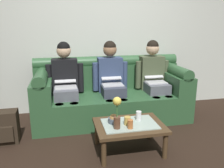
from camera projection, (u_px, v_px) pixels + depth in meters
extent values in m
plane|color=black|center=(132.00, 156.00, 2.70)|extent=(14.00, 14.00, 0.00)
cube|color=silver|center=(105.00, 25.00, 3.94)|extent=(6.00, 0.12, 2.90)
cube|color=#2D5633|center=(112.00, 106.00, 3.69)|extent=(2.35, 0.88, 0.42)
cube|color=#2D5633|center=(108.00, 77.00, 3.89)|extent=(2.35, 0.22, 0.40)
cylinder|color=#2D5633|center=(108.00, 61.00, 3.83)|extent=(2.35, 0.18, 0.18)
cube|color=#2D5633|center=(42.00, 89.00, 3.39)|extent=(0.28, 0.88, 0.28)
cylinder|color=#2D5633|center=(41.00, 77.00, 3.34)|extent=(0.18, 0.88, 0.18)
cube|color=#2D5633|center=(174.00, 82.00, 3.81)|extent=(0.28, 0.88, 0.28)
cylinder|color=#2D5633|center=(175.00, 70.00, 3.76)|extent=(0.18, 0.88, 0.18)
cube|color=#595B66|center=(66.00, 93.00, 3.42)|extent=(0.34, 0.40, 0.15)
cylinder|color=#595B66|center=(60.00, 119.00, 3.22)|extent=(0.12, 0.12, 0.42)
cylinder|color=#595B66|center=(75.00, 117.00, 3.26)|extent=(0.12, 0.12, 0.42)
cube|color=black|center=(65.00, 76.00, 3.59)|extent=(0.38, 0.22, 0.54)
cylinder|color=black|center=(49.00, 79.00, 3.51)|extent=(0.09, 0.09, 0.44)
cylinder|color=black|center=(81.00, 78.00, 3.61)|extent=(0.09, 0.09, 0.44)
sphere|color=tan|center=(64.00, 51.00, 3.47)|extent=(0.21, 0.21, 0.21)
sphere|color=black|center=(64.00, 48.00, 3.46)|extent=(0.19, 0.19, 0.19)
cube|color=silver|center=(66.00, 87.00, 3.41)|extent=(0.31, 0.22, 0.02)
cube|color=silver|center=(65.00, 78.00, 3.53)|extent=(0.31, 0.20, 0.11)
cube|color=black|center=(65.00, 78.00, 3.53)|extent=(0.27, 0.17, 0.09)
cube|color=#383D4C|center=(113.00, 90.00, 3.56)|extent=(0.34, 0.40, 0.15)
cylinder|color=#383D4C|center=(110.00, 115.00, 3.36)|extent=(0.12, 0.12, 0.42)
cylinder|color=#383D4C|center=(123.00, 113.00, 3.41)|extent=(0.12, 0.12, 0.42)
cube|color=navy|center=(110.00, 74.00, 3.73)|extent=(0.38, 0.22, 0.54)
cylinder|color=navy|center=(95.00, 77.00, 3.65)|extent=(0.09, 0.09, 0.44)
cylinder|color=navy|center=(125.00, 75.00, 3.75)|extent=(0.09, 0.09, 0.44)
sphere|color=#936B4C|center=(110.00, 50.00, 3.61)|extent=(0.21, 0.21, 0.21)
sphere|color=black|center=(110.00, 47.00, 3.60)|extent=(0.19, 0.19, 0.19)
cube|color=silver|center=(113.00, 85.00, 3.55)|extent=(0.31, 0.22, 0.02)
cube|color=silver|center=(111.00, 76.00, 3.67)|extent=(0.31, 0.20, 0.09)
cube|color=black|center=(111.00, 76.00, 3.66)|extent=(0.27, 0.18, 0.07)
cube|color=#595B66|center=(156.00, 88.00, 3.70)|extent=(0.34, 0.40, 0.15)
cylinder|color=#595B66|center=(156.00, 111.00, 3.51)|extent=(0.12, 0.12, 0.42)
cylinder|color=#595B66|center=(168.00, 110.00, 3.55)|extent=(0.12, 0.12, 0.42)
cube|color=#475138|center=(151.00, 72.00, 3.88)|extent=(0.38, 0.22, 0.54)
cylinder|color=#475138|center=(138.00, 75.00, 3.80)|extent=(0.09, 0.09, 0.44)
cylinder|color=#475138|center=(165.00, 73.00, 3.89)|extent=(0.09, 0.09, 0.44)
sphere|color=tan|center=(153.00, 49.00, 3.76)|extent=(0.21, 0.21, 0.21)
sphere|color=black|center=(153.00, 46.00, 3.74)|extent=(0.19, 0.19, 0.19)
cube|color=silver|center=(156.00, 82.00, 3.70)|extent=(0.31, 0.22, 0.02)
cube|color=silver|center=(152.00, 74.00, 3.82)|extent=(0.31, 0.19, 0.11)
cube|color=black|center=(153.00, 74.00, 3.81)|extent=(0.27, 0.17, 0.09)
cube|color=#47331E|center=(129.00, 126.00, 2.74)|extent=(0.80, 0.58, 0.04)
cube|color=#9EB2A8|center=(129.00, 124.00, 2.73)|extent=(0.62, 0.41, 0.01)
cylinder|color=#47331E|center=(104.00, 153.00, 2.48)|extent=(0.06, 0.06, 0.31)
cylinder|color=#47331E|center=(165.00, 146.00, 2.63)|extent=(0.06, 0.06, 0.31)
cylinder|color=#47331E|center=(97.00, 133.00, 2.94)|extent=(0.06, 0.06, 0.31)
cylinder|color=#47331E|center=(150.00, 127.00, 3.08)|extent=(0.06, 0.06, 0.31)
cylinder|color=brown|center=(117.00, 123.00, 2.59)|extent=(0.08, 0.08, 0.13)
cylinder|color=#3D7538|center=(117.00, 111.00, 2.55)|extent=(0.01, 0.01, 0.15)
sphere|color=#E5CC4C|center=(117.00, 101.00, 2.53)|extent=(0.09, 0.09, 0.09)
cylinder|color=#4C5666|center=(114.00, 120.00, 2.75)|extent=(0.13, 0.13, 0.06)
sphere|color=olive|center=(114.00, 119.00, 2.74)|extent=(0.11, 0.11, 0.11)
cylinder|color=silver|center=(139.00, 116.00, 2.82)|extent=(0.06, 0.06, 0.11)
cylinder|color=#B26633|center=(130.00, 124.00, 2.59)|extent=(0.06, 0.06, 0.10)
cylinder|color=gold|center=(127.00, 121.00, 2.69)|extent=(0.07, 0.07, 0.10)
cube|color=#2D2319|center=(7.00, 127.00, 2.96)|extent=(0.28, 0.20, 0.43)
cube|color=#2D2319|center=(5.00, 134.00, 2.86)|extent=(0.20, 0.05, 0.19)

